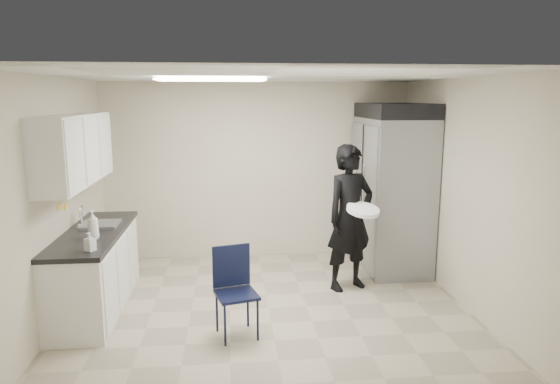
{
  "coord_description": "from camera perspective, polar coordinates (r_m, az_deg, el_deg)",
  "views": [
    {
      "loc": [
        -0.41,
        -5.36,
        2.38
      ],
      "look_at": [
        0.15,
        0.2,
        1.32
      ],
      "focal_mm": 32.0,
      "sensor_mm": 36.0,
      "label": 1
    }
  ],
  "objects": [
    {
      "name": "bucket_lid",
      "position": [
        6.02,
        9.47,
        -2.02
      ],
      "size": [
        0.52,
        0.52,
        0.05
      ],
      "primitive_type": "cylinder",
      "rotation": [
        0.0,
        0.0,
        0.41
      ],
      "color": "white",
      "rests_on": "man_tuxedo"
    },
    {
      "name": "notice_sticker_left",
      "position": [
        5.88,
        -23.84,
        -1.53
      ],
      "size": [
        0.0,
        0.12,
        0.07
      ],
      "primitive_type": "cube",
      "color": "yellow",
      "rests_on": "left_wall"
    },
    {
      "name": "floor",
      "position": [
        5.88,
        -1.32,
        -13.1
      ],
      "size": [
        4.5,
        4.5,
        0.0
      ],
      "primitive_type": "plane",
      "color": "tan",
      "rests_on": "ground"
    },
    {
      "name": "ceiling_panel",
      "position": [
        5.77,
        -7.85,
        12.58
      ],
      "size": [
        1.2,
        0.6,
        0.02
      ],
      "primitive_type": "cube",
      "color": "white",
      "rests_on": "ceiling"
    },
    {
      "name": "towel_dispenser",
      "position": [
        6.97,
        -20.15,
        3.87
      ],
      "size": [
        0.22,
        0.3,
        0.35
      ],
      "primitive_type": "cube",
      "color": "black",
      "rests_on": "left_wall"
    },
    {
      "name": "fridge_compressor",
      "position": [
        7.0,
        13.04,
        9.04
      ],
      "size": [
        0.8,
        1.35,
        0.2
      ],
      "primitive_type": "cube",
      "color": "black",
      "rests_on": "commercial_fridge"
    },
    {
      "name": "ceiling",
      "position": [
        5.38,
        -1.44,
        13.13
      ],
      "size": [
        4.5,
        4.5,
        0.0
      ],
      "primitive_type": "plane",
      "rotation": [
        3.14,
        0.0,
        0.0
      ],
      "color": "silver",
      "rests_on": "back_wall"
    },
    {
      "name": "back_wall",
      "position": [
        7.45,
        -2.56,
        2.44
      ],
      "size": [
        4.5,
        0.0,
        4.5
      ],
      "primitive_type": "plane",
      "rotation": [
        1.57,
        0.0,
        0.0
      ],
      "color": "beige",
      "rests_on": "floor"
    },
    {
      "name": "soap_bottle_a",
      "position": [
        5.6,
        -20.61,
        -3.51
      ],
      "size": [
        0.12,
        0.12,
        0.31
      ],
      "primitive_type": "imported",
      "rotation": [
        0.0,
        0.0,
        0.03
      ],
      "color": "silver",
      "rests_on": "countertop"
    },
    {
      "name": "upper_cabinets",
      "position": [
        5.83,
        -22.41,
        4.51
      ],
      "size": [
        0.35,
        1.8,
        0.75
      ],
      "primitive_type": "cube",
      "color": "silver",
      "rests_on": "left_wall"
    },
    {
      "name": "left_wall",
      "position": [
        5.77,
        -24.26,
        -0.97
      ],
      "size": [
        0.0,
        4.0,
        4.0
      ],
      "primitive_type": "plane",
      "rotation": [
        1.57,
        0.0,
        1.57
      ],
      "color": "beige",
      "rests_on": "floor"
    },
    {
      "name": "sink",
      "position": [
        6.19,
        -19.84,
        -3.98
      ],
      "size": [
        0.42,
        0.4,
        0.14
      ],
      "primitive_type": "cube",
      "color": "gray",
      "rests_on": "countertop"
    },
    {
      "name": "commercial_fridge",
      "position": [
        7.13,
        12.65,
        -0.23
      ],
      "size": [
        0.8,
        1.35,
        2.1
      ],
      "primitive_type": "cube",
      "color": "gray",
      "rests_on": "floor"
    },
    {
      "name": "faucet",
      "position": [
        6.21,
        -21.72,
        -2.64
      ],
      "size": [
        0.02,
        0.02,
        0.24
      ],
      "primitive_type": "cylinder",
      "color": "silver",
      "rests_on": "countertop"
    },
    {
      "name": "folding_chair",
      "position": [
        5.1,
        -4.99,
        -11.61
      ],
      "size": [
        0.48,
        0.48,
        0.88
      ],
      "primitive_type": "cube",
      "rotation": [
        0.0,
        0.0,
        0.26
      ],
      "color": "black",
      "rests_on": "floor"
    },
    {
      "name": "countertop",
      "position": [
        5.96,
        -20.61,
        -4.45
      ],
      "size": [
        0.64,
        1.95,
        0.05
      ],
      "primitive_type": "cube",
      "color": "black",
      "rests_on": "lower_counter"
    },
    {
      "name": "notice_sticker_right",
      "position": [
        6.07,
        -23.24,
        -1.5
      ],
      "size": [
        0.0,
        0.12,
        0.07
      ],
      "primitive_type": "cube",
      "color": "yellow",
      "rests_on": "left_wall"
    },
    {
      "name": "soap_bottle_b",
      "position": [
        5.19,
        -20.9,
        -5.31
      ],
      "size": [
        0.12,
        0.12,
        0.19
      ],
      "primitive_type": "imported",
      "rotation": [
        0.0,
        0.0,
        -0.55
      ],
      "color": "#AAAAB6",
      "rests_on": "countertop"
    },
    {
      "name": "right_wall",
      "position": [
        6.08,
        20.28,
        -0.12
      ],
      "size": [
        0.0,
        4.0,
        4.0
      ],
      "primitive_type": "plane",
      "rotation": [
        1.57,
        0.0,
        -1.57
      ],
      "color": "beige",
      "rests_on": "floor"
    },
    {
      "name": "man_tuxedo",
      "position": [
        6.24,
        7.99,
        -2.94
      ],
      "size": [
        0.79,
        0.67,
        1.82
      ],
      "primitive_type": "imported",
      "rotation": [
        0.0,
        0.0,
        0.41
      ],
      "color": "black",
      "rests_on": "floor"
    },
    {
      "name": "lower_counter",
      "position": [
        6.09,
        -20.33,
        -8.59
      ],
      "size": [
        0.6,
        1.9,
        0.86
      ],
      "primitive_type": "cube",
      "color": "silver",
      "rests_on": "floor"
    }
  ]
}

